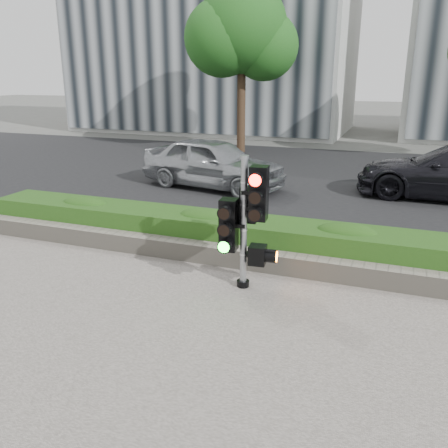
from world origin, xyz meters
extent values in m
plane|color=#51514C|center=(0.00, 0.00, 0.00)|extent=(120.00, 120.00, 0.00)
cube|color=#9E9389|center=(0.00, -2.50, 0.01)|extent=(16.00, 11.00, 0.03)
cube|color=black|center=(0.00, 10.00, 0.01)|extent=(60.00, 13.00, 0.02)
cube|color=gray|center=(0.00, 3.15, 0.06)|extent=(60.00, 0.25, 0.12)
cube|color=gray|center=(0.00, 1.90, 0.20)|extent=(12.00, 0.32, 0.34)
cube|color=#457D26|center=(0.00, 2.55, 0.37)|extent=(12.00, 1.00, 0.68)
cube|color=#B7B7B2|center=(-9.00, 23.00, 7.50)|extent=(16.00, 9.00, 15.00)
cylinder|color=black|center=(-4.50, 14.50, 2.02)|extent=(0.36, 0.36, 4.03)
sphere|color=#194D16|center=(-4.50, 14.50, 5.18)|extent=(3.74, 3.74, 3.74)
sphere|color=#194D16|center=(-3.64, 14.86, 4.46)|extent=(2.88, 2.88, 2.88)
sphere|color=#194D16|center=(-5.22, 14.07, 4.75)|extent=(3.17, 3.17, 3.17)
sphere|color=#194D16|center=(-4.50, 15.22, 6.05)|extent=(2.59, 2.59, 2.59)
cylinder|color=black|center=(0.06, 1.12, 0.08)|extent=(0.20, 0.20, 0.10)
cylinder|color=gray|center=(0.06, 1.12, 1.07)|extent=(0.11, 0.11, 2.09)
cylinder|color=gray|center=(0.06, 1.12, 2.14)|extent=(0.13, 0.13, 0.05)
cube|color=#FF1107|center=(0.30, 1.11, 1.61)|extent=(0.29, 0.29, 0.83)
cube|color=#14E51E|center=(-0.17, 1.07, 1.07)|extent=(0.29, 0.29, 0.83)
cube|color=black|center=(0.07, 1.35, 1.35)|extent=(0.29, 0.29, 0.57)
cube|color=orange|center=(0.28, 1.17, 0.59)|extent=(0.29, 0.29, 0.31)
imported|color=#9EA1A5|center=(-3.04, 7.54, 0.78)|extent=(4.71, 2.63, 1.51)
camera|label=1|loc=(2.25, -5.59, 3.32)|focal=38.00mm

